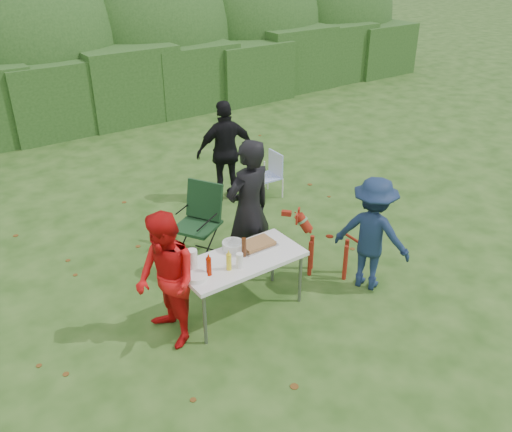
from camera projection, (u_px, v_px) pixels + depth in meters
ground at (272, 305)px, 6.74m from camera, size 80.00×80.00×0.00m
hedge_row at (57, 96)px, 12.10m from camera, size 22.00×1.40×1.70m
shrub_backdrop at (31, 50)px, 12.90m from camera, size 20.00×2.60×3.20m
folding_table at (241, 262)px, 6.35m from camera, size 1.50×0.70×0.74m
person_cook at (249, 211)px, 6.93m from camera, size 0.74×0.53×1.92m
person_red_jacket at (166, 281)px, 5.83m from camera, size 0.61×0.78×1.59m
person_black_puffy at (226, 151)px, 9.05m from camera, size 1.09×0.67×1.73m
child at (372, 234)px, 6.80m from camera, size 0.94×1.13×1.52m
dog at (329, 246)px, 7.16m from camera, size 0.90×0.94×0.88m
camping_chair at (197, 222)px, 7.57m from camera, size 0.89×0.89×1.04m
lawn_chair at (266, 175)px, 9.33m from camera, size 0.49×0.49×0.79m
food_tray at (257, 245)px, 6.57m from camera, size 0.45×0.30×0.02m
focaccia_bread at (257, 243)px, 6.56m from camera, size 0.40×0.26×0.04m
mustard_bottle at (229, 262)px, 6.08m from camera, size 0.06×0.06×0.20m
ketchup_bottle at (209, 266)px, 5.98m from camera, size 0.06×0.06×0.22m
beer_bottle at (244, 247)px, 6.32m from camera, size 0.06×0.06×0.24m
paper_towel_roll at (192, 260)px, 6.05m from camera, size 0.12×0.12×0.26m
cup_stack at (240, 261)px, 6.12m from camera, size 0.08×0.08×0.18m
pasta_bowl at (233, 246)px, 6.48m from camera, size 0.26×0.26×0.10m
plate_stack at (197, 277)px, 5.95m from camera, size 0.24×0.24×0.05m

